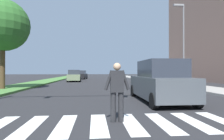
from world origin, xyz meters
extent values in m
plane|color=#262628|center=(0.00, 30.00, 0.00)|extent=(140.00, 140.00, 0.00)
cube|color=silver|center=(-2.25, 6.20, 0.00)|extent=(0.45, 2.20, 0.01)
cube|color=silver|center=(-1.35, 6.20, 0.00)|extent=(0.45, 2.20, 0.01)
cube|color=silver|center=(-0.45, 6.20, 0.00)|extent=(0.45, 2.20, 0.01)
cube|color=silver|center=(0.45, 6.20, 0.00)|extent=(0.45, 2.20, 0.01)
cube|color=silver|center=(1.35, 6.20, 0.00)|extent=(0.45, 2.20, 0.01)
cube|color=silver|center=(2.25, 6.20, 0.00)|extent=(0.45, 2.20, 0.01)
cube|color=silver|center=(3.15, 6.20, 0.00)|extent=(0.45, 2.20, 0.01)
cube|color=#477A38|center=(-7.30, 28.00, 0.07)|extent=(2.96, 64.00, 0.15)
cylinder|color=#4C3823|center=(-7.44, 15.78, 1.96)|extent=(0.36, 0.36, 3.61)
sphere|color=#2D6628|center=(-7.44, 15.78, 4.93)|extent=(3.89, 3.89, 3.89)
cube|color=#9E9991|center=(8.13, 28.00, 0.07)|extent=(3.00, 64.00, 0.15)
cylinder|color=slate|center=(7.63, 17.50, 3.90)|extent=(0.14, 0.14, 7.50)
cube|color=gray|center=(7.13, 17.50, 7.55)|extent=(0.90, 0.24, 0.16)
cylinder|color=#262628|center=(0.19, 6.38, 0.42)|extent=(0.16, 0.16, 0.85)
cylinder|color=#262628|center=(-0.03, 6.38, 0.42)|extent=(0.16, 0.16, 0.85)
cube|color=#262628|center=(0.08, 6.38, 1.16)|extent=(0.39, 0.25, 0.62)
cylinder|color=#262628|center=(0.32, 6.37, 1.19)|extent=(0.27, 0.10, 0.58)
cylinder|color=#262628|center=(-0.16, 6.39, 1.19)|extent=(0.27, 0.10, 0.58)
sphere|color=tan|center=(0.08, 6.38, 1.58)|extent=(0.23, 0.23, 0.22)
cube|color=#474C51|center=(2.56, 9.85, 0.70)|extent=(1.91, 4.60, 0.96)
cube|color=#2D333D|center=(2.56, 9.62, 1.58)|extent=(1.68, 2.53, 0.79)
cylinder|color=black|center=(1.69, 11.70, 0.32)|extent=(0.22, 0.64, 0.64)
cylinder|color=black|center=(3.43, 11.70, 0.32)|extent=(0.22, 0.64, 0.64)
cylinder|color=black|center=(1.69, 8.00, 0.32)|extent=(0.22, 0.64, 0.64)
cylinder|color=black|center=(3.43, 8.00, 0.32)|extent=(0.22, 0.64, 0.64)
cube|color=gray|center=(-3.46, 28.37, 0.62)|extent=(1.99, 4.61, 0.80)
cube|color=#2D333D|center=(-3.45, 28.14, 1.34)|extent=(1.64, 2.12, 0.65)
cylinder|color=black|center=(-4.35, 30.13, 0.32)|extent=(0.25, 0.65, 0.64)
cylinder|color=black|center=(-2.77, 30.22, 0.32)|extent=(0.25, 0.65, 0.64)
cylinder|color=black|center=(-4.16, 26.52, 0.32)|extent=(0.25, 0.65, 0.64)
cylinder|color=black|center=(-2.57, 26.60, 0.32)|extent=(0.25, 0.65, 0.64)
cube|color=black|center=(-3.04, 36.87, 0.61)|extent=(2.23, 4.36, 0.78)
cube|color=#2D333D|center=(-3.06, 36.66, 1.32)|extent=(1.79, 2.03, 0.64)
cylinder|color=black|center=(-3.72, 38.59, 0.32)|extent=(0.28, 0.66, 0.64)
cylinder|color=black|center=(-2.05, 38.44, 0.32)|extent=(0.28, 0.66, 0.64)
cylinder|color=black|center=(-4.03, 35.31, 0.32)|extent=(0.28, 0.66, 0.64)
cylinder|color=black|center=(-2.35, 35.15, 0.32)|extent=(0.28, 0.66, 0.64)
camera|label=1|loc=(-0.58, 1.08, 1.44)|focal=29.89mm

